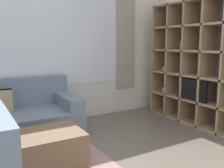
{
  "coord_description": "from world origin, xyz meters",
  "views": [
    {
      "loc": [
        -1.44,
        -1.27,
        1.41
      ],
      "look_at": [
        0.28,
        1.65,
        0.85
      ],
      "focal_mm": 40.0,
      "sensor_mm": 36.0,
      "label": 1
    }
  ],
  "objects": [
    {
      "name": "wall_back",
      "position": [
        0.0,
        3.03,
        1.36
      ],
      "size": [
        5.62,
        0.11,
        2.7
      ],
      "color": "silver",
      "rests_on": "ground_plane"
    },
    {
      "name": "wall_right",
      "position": [
        2.24,
        1.5,
        1.35
      ],
      "size": [
        0.07,
        4.2,
        2.7
      ],
      "primitive_type": "cube",
      "color": "silver",
      "rests_on": "ground_plane"
    },
    {
      "name": "shelving_unit",
      "position": [
        2.03,
        1.65,
        1.05
      ],
      "size": [
        0.41,
        1.99,
        2.13
      ],
      "color": "#515660",
      "rests_on": "ground_plane"
    },
    {
      "name": "couch_main",
      "position": [
        -0.85,
        2.52,
        0.3
      ],
      "size": [
        1.78,
        0.98,
        0.86
      ],
      "color": "slate",
      "rests_on": "ground_plane"
    },
    {
      "name": "ottoman",
      "position": [
        -0.73,
        1.37,
        0.22
      ],
      "size": [
        0.76,
        0.61,
        0.43
      ],
      "color": "brown",
      "rests_on": "ground_plane"
    }
  ]
}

